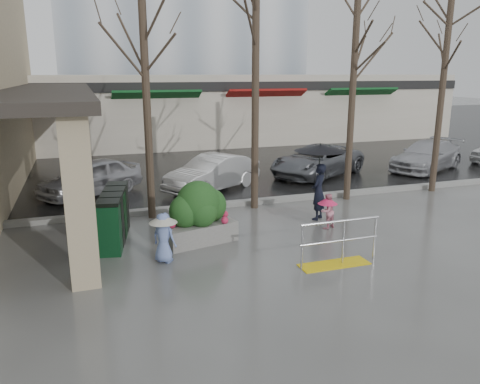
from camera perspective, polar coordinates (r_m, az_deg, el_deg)
ground at (r=11.13m, az=2.43°, el=-7.38°), size 120.00×120.00×0.00m
street_asphalt at (r=32.12m, az=-11.86°, el=6.67°), size 120.00×36.00×0.01m
curb at (r=14.71m, az=-3.16°, el=-1.63°), size 120.00×0.30×0.15m
canopy_slab at (r=17.68m, az=-22.54°, el=11.68°), size 2.80×18.00×0.25m
pillar_front at (r=9.44m, az=-18.97°, el=-0.96°), size 0.55×0.55×3.50m
pillar_back at (r=15.82m, az=-19.05°, el=4.95°), size 0.55×0.55×3.50m
storefront_row at (r=28.28m, az=-6.95°, el=9.96°), size 34.00×6.74×4.00m
handrail at (r=10.55m, az=11.79°, el=-6.74°), size 1.90×0.50×1.03m
tree_west at (r=13.39m, az=-11.69°, el=18.21°), size 3.20×3.20×6.80m
tree_midwest at (r=14.18m, az=1.95°, el=18.85°), size 3.20×3.20×7.00m
tree_mideast at (r=15.61m, az=13.86°, el=16.67°), size 3.20×3.20×6.50m
tree_east at (r=17.74m, az=24.03°, el=17.25°), size 3.20×3.20×7.20m
woman at (r=13.41m, az=9.65°, el=2.68°), size 1.46×1.46×2.22m
child_pink at (r=12.86m, az=10.61°, el=-1.99°), size 0.57×0.54×0.96m
child_blue at (r=10.50m, az=-9.30°, el=-4.98°), size 0.66×0.64×1.14m
planter at (r=11.63m, az=-5.09°, el=-2.56°), size 1.95×1.28×1.56m
news_boxes at (r=12.07m, az=-15.06°, el=-2.88°), size 0.94×2.36×1.29m
car_a at (r=16.89m, az=-17.75°, el=1.73°), size 3.88×3.34×1.26m
car_b at (r=16.80m, az=-3.35°, el=2.33°), size 3.96×3.14×1.26m
car_c at (r=19.44m, az=9.41°, el=3.81°), size 4.98×4.01×1.26m
car_d at (r=21.91m, az=21.83°, el=4.15°), size 4.67×3.52×1.26m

